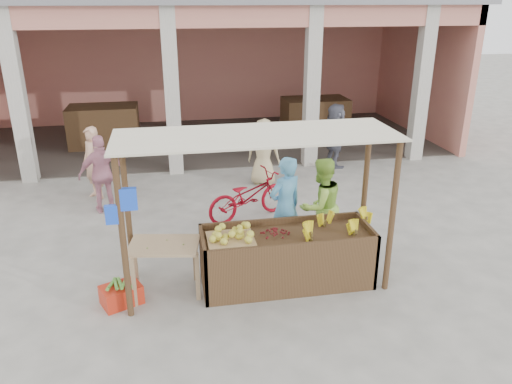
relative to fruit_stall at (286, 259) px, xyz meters
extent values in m
plane|color=slate|center=(-0.50, 0.00, -0.40)|extent=(60.00, 60.00, 0.00)
cube|color=tan|center=(-0.50, 11.40, 1.60)|extent=(14.00, 0.20, 4.00)
cube|color=tan|center=(6.40, 8.50, 1.60)|extent=(0.20, 6.00, 4.00)
cube|color=tan|center=(-0.50, 5.65, 3.35)|extent=(14.00, 0.30, 0.50)
cube|color=slate|center=(-0.50, 8.50, 3.70)|extent=(14.40, 6.40, 0.20)
cube|color=beige|center=(-5.00, 5.65, 1.60)|extent=(0.35, 0.35, 4.00)
cube|color=beige|center=(-1.50, 5.65, 1.60)|extent=(0.35, 0.35, 4.00)
cube|color=beige|center=(2.00, 5.65, 1.60)|extent=(0.35, 0.35, 4.00)
cube|color=beige|center=(5.00, 5.65, 1.60)|extent=(0.35, 0.35, 4.00)
cube|color=#4C341E|center=(-3.50, 8.50, 0.20)|extent=(2.00, 1.20, 1.20)
cube|color=#4C341E|center=(3.00, 8.50, 0.20)|extent=(2.00, 1.20, 1.20)
cube|color=#4C341E|center=(0.00, 0.00, 0.00)|extent=(2.60, 0.95, 0.80)
cylinder|color=#4C341E|center=(-2.35, -0.45, 0.78)|extent=(0.09, 0.09, 2.35)
cylinder|color=#4C341E|center=(1.45, -0.45, 0.78)|extent=(0.09, 0.09, 2.35)
cylinder|color=#4C341E|center=(-2.35, 0.60, 0.78)|extent=(0.09, 0.09, 2.35)
cylinder|color=#4C341E|center=(1.45, 0.60, 0.78)|extent=(0.09, 0.09, 2.35)
cube|color=beige|center=(-0.45, 0.08, 1.97)|extent=(4.00, 1.35, 0.03)
cube|color=blue|center=(-2.23, -0.45, 1.35)|extent=(0.22, 0.08, 0.30)
cube|color=blue|center=(-2.45, -0.45, 1.15)|extent=(0.18, 0.07, 0.26)
cube|color=tan|center=(-0.87, -0.03, 0.43)|extent=(0.69, 0.60, 0.06)
ellipsoid|color=gold|center=(-0.87, -0.03, 0.52)|extent=(0.59, 0.52, 0.13)
ellipsoid|color=maroon|center=(-0.18, 0.04, 0.48)|extent=(0.48, 0.40, 0.15)
cube|color=tan|center=(-1.84, 0.05, 0.39)|extent=(1.10, 0.83, 0.04)
cube|color=tan|center=(-2.29, -0.24, -0.01)|extent=(0.06, 0.06, 0.77)
cube|color=tan|center=(-1.39, -0.24, -0.01)|extent=(0.06, 0.06, 0.77)
cube|color=tan|center=(-2.29, 0.33, -0.01)|extent=(0.06, 0.06, 0.77)
cube|color=tan|center=(-1.39, 0.33, -0.01)|extent=(0.06, 0.06, 0.77)
cube|color=#B42713|center=(-2.49, -0.13, -0.26)|extent=(0.66, 0.59, 0.29)
ellipsoid|color=brown|center=(2.14, 5.34, -0.12)|extent=(0.41, 0.41, 0.56)
ellipsoid|color=brown|center=(2.47, 5.39, -0.12)|extent=(0.41, 0.41, 0.56)
imported|color=#519ECE|center=(0.19, 0.92, 0.54)|extent=(0.86, 0.76, 1.88)
imported|color=#9ED249|center=(0.81, 0.91, 0.50)|extent=(0.98, 0.78, 1.79)
imported|color=maroon|center=(-0.16, 2.52, 0.10)|extent=(1.33, 2.02, 1.00)
imported|color=#CA8195|center=(-3.02, 3.40, 0.47)|extent=(1.12, 0.77, 1.73)
imported|color=tan|center=(0.52, 4.42, 0.47)|extent=(0.98, 0.81, 1.74)
imported|color=#51515F|center=(2.62, 5.42, 0.47)|extent=(0.85, 1.68, 1.75)
imported|color=tan|center=(-3.30, 4.22, 0.44)|extent=(0.77, 0.78, 1.67)
camera|label=1|loc=(-1.69, -6.58, 3.76)|focal=35.00mm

